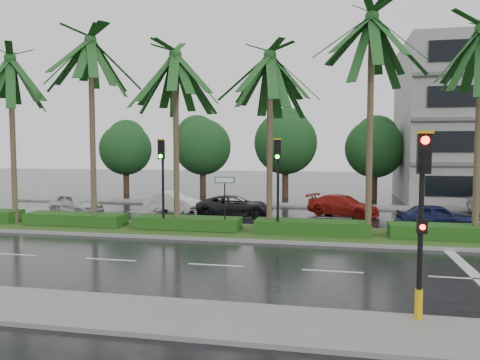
% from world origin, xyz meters
% --- Properties ---
extents(ground, '(120.00, 120.00, 0.00)m').
position_xyz_m(ground, '(0.00, 0.00, 0.00)').
color(ground, black).
rests_on(ground, ground).
extents(near_sidewalk, '(40.00, 2.40, 0.12)m').
position_xyz_m(near_sidewalk, '(0.00, -10.20, 0.06)').
color(near_sidewalk, slate).
rests_on(near_sidewalk, ground).
extents(far_sidewalk, '(40.00, 2.00, 0.12)m').
position_xyz_m(far_sidewalk, '(0.00, 12.00, 0.06)').
color(far_sidewalk, slate).
rests_on(far_sidewalk, ground).
extents(median, '(36.00, 4.00, 0.15)m').
position_xyz_m(median, '(0.00, 1.00, 0.08)').
color(median, gray).
rests_on(median, ground).
extents(hedge, '(35.20, 1.40, 0.60)m').
position_xyz_m(hedge, '(0.00, 1.00, 0.45)').
color(hedge, '#1B4012').
rests_on(hedge, median).
extents(lane_markings, '(34.00, 13.06, 0.01)m').
position_xyz_m(lane_markings, '(3.04, -0.43, 0.01)').
color(lane_markings, silver).
rests_on(lane_markings, ground).
extents(palm_row, '(26.30, 4.20, 10.43)m').
position_xyz_m(palm_row, '(-1.25, 1.02, 8.32)').
color(palm_row, '#49402A').
rests_on(palm_row, median).
extents(signal_near, '(0.34, 0.45, 4.36)m').
position_xyz_m(signal_near, '(6.00, -9.39, 2.50)').
color(signal_near, black).
rests_on(signal_near, near_sidewalk).
extents(signal_median_left, '(0.34, 0.42, 4.36)m').
position_xyz_m(signal_median_left, '(-4.00, 0.30, 3.00)').
color(signal_median_left, black).
rests_on(signal_median_left, median).
extents(signal_median_right, '(0.34, 0.42, 4.36)m').
position_xyz_m(signal_median_right, '(1.50, 0.30, 3.00)').
color(signal_median_right, black).
rests_on(signal_median_right, median).
extents(street_sign, '(0.95, 0.09, 2.60)m').
position_xyz_m(street_sign, '(-1.00, 0.48, 2.12)').
color(street_sign, black).
rests_on(street_sign, median).
extents(bg_trees, '(32.83, 5.13, 7.41)m').
position_xyz_m(bg_trees, '(0.91, 17.59, 4.52)').
color(bg_trees, '#322016').
rests_on(bg_trees, ground).
extents(car_silver, '(2.95, 4.18, 1.32)m').
position_xyz_m(car_silver, '(-11.50, 5.22, 0.66)').
color(car_silver, silver).
rests_on(car_silver, ground).
extents(car_white, '(2.55, 4.09, 1.27)m').
position_xyz_m(car_white, '(-6.26, 7.93, 0.64)').
color(car_white, white).
rests_on(car_white, ground).
extents(car_darkgrey, '(2.63, 4.78, 1.27)m').
position_xyz_m(car_darkgrey, '(-1.76, 6.27, 0.63)').
color(car_darkgrey, black).
rests_on(car_darkgrey, ground).
extents(car_red, '(3.38, 4.67, 1.26)m').
position_xyz_m(car_red, '(4.50, 7.98, 0.63)').
color(car_red, maroon).
rests_on(car_red, ground).
extents(car_blue, '(1.82, 3.93, 1.30)m').
position_xyz_m(car_blue, '(9.00, 4.00, 0.65)').
color(car_blue, '#181E49').
rests_on(car_blue, ground).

